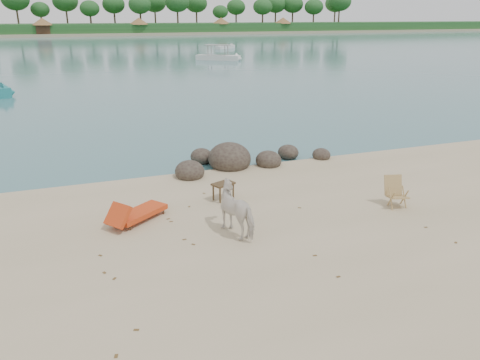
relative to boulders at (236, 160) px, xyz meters
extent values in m
plane|color=#356B6B|center=(-1.22, 83.78, -0.22)|extent=(400.00, 400.00, 0.00)
cube|color=tan|center=(-1.22, 163.78, -0.22)|extent=(420.00, 90.00, 1.40)
cube|color=#1E4C1E|center=(-1.22, 128.78, 1.68)|extent=(420.00, 18.00, 2.40)
ellipsoid|color=#322621|center=(-1.93, -0.68, -0.04)|extent=(1.02, 1.12, 0.76)
ellipsoid|color=#322621|center=(-0.23, 0.02, 0.06)|extent=(1.57, 1.73, 1.18)
ellipsoid|color=#322621|center=(1.17, -0.38, -0.05)|extent=(0.96, 1.05, 0.72)
ellipsoid|color=#322621|center=(2.37, 0.42, -0.08)|extent=(0.81, 0.89, 0.61)
ellipsoid|color=#322621|center=(3.47, -0.28, -0.10)|extent=(0.69, 0.76, 0.52)
ellipsoid|color=#322621|center=(-1.03, 1.02, -0.07)|extent=(0.85, 0.93, 0.64)
ellipsoid|color=#322621|center=(0.57, 1.22, -0.12)|extent=(0.56, 0.62, 0.42)
imported|color=silver|center=(-1.83, -5.42, 0.42)|extent=(1.15, 1.66, 1.28)
plane|color=brown|center=(-4.91, -8.54, -0.21)|extent=(0.13, 0.13, 0.00)
plane|color=brown|center=(-5.28, -6.32, -0.21)|extent=(0.13, 0.13, 0.00)
plane|color=brown|center=(-2.63, -3.34, -0.21)|extent=(0.13, 0.13, 0.00)
plane|color=brown|center=(-1.92, -2.44, -0.21)|extent=(0.14, 0.14, 0.00)
plane|color=brown|center=(-3.12, -5.70, -0.21)|extent=(0.14, 0.14, 0.00)
plane|color=brown|center=(-4.45, -4.16, -0.21)|extent=(0.13, 0.13, 0.00)
plane|color=brown|center=(-3.26, -5.36, -0.21)|extent=(0.11, 0.11, 0.00)
plane|color=brown|center=(0.37, -4.52, -0.21)|extent=(0.14, 0.14, 0.00)
plane|color=brown|center=(-3.38, -3.99, -0.21)|extent=(0.11, 0.11, 0.00)
plane|color=brown|center=(-3.35, -4.19, -0.21)|extent=(0.12, 0.12, 0.00)
plane|color=brown|center=(-0.59, -8.22, -0.21)|extent=(0.11, 0.11, 0.00)
plane|color=brown|center=(-5.30, -5.49, -0.21)|extent=(0.14, 0.14, 0.00)
plane|color=brown|center=(-0.60, -7.21, -0.21)|extent=(0.11, 0.11, 0.00)
plane|color=brown|center=(-5.10, -6.64, -0.21)|extent=(0.14, 0.14, 0.00)
plane|color=brown|center=(2.90, -6.85, -0.21)|extent=(0.11, 0.11, 0.00)
plane|color=brown|center=(2.97, -7.82, -0.21)|extent=(0.14, 0.14, 0.00)
plane|color=brown|center=(-5.32, -9.11, -0.21)|extent=(0.12, 0.12, 0.00)
camera|label=1|loc=(-5.57, -15.70, 5.10)|focal=35.00mm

